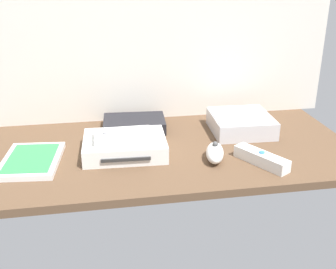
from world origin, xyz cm
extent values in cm
cube|color=brown|center=(0.00, 0.00, -1.00)|extent=(100.00, 48.00, 2.00)
cube|color=silver|center=(0.00, 24.60, 32.00)|extent=(110.00, 1.20, 64.00)
cube|color=white|center=(-11.59, -1.32, 2.20)|extent=(21.62, 16.82, 4.40)
cube|color=#2D2D2D|center=(-11.91, -9.51, 2.20)|extent=(12.01, 1.08, 0.80)
cube|color=silver|center=(23.05, 8.14, 2.50)|extent=(17.63, 17.63, 5.00)
cube|color=silver|center=(23.05, 8.14, 5.15)|extent=(16.92, 16.92, 0.30)
cube|color=white|center=(-34.87, -3.05, 0.70)|extent=(15.39, 20.24, 1.40)
cube|color=green|center=(-34.87, -3.05, 1.48)|extent=(12.70, 17.35, 0.16)
cube|color=black|center=(-7.58, 15.10, 1.70)|extent=(18.72, 13.11, 3.40)
cube|color=#19D833|center=(-7.97, 8.91, 1.70)|extent=(8.01, 0.90, 0.60)
cube|color=white|center=(21.06, -13.13, 1.50)|extent=(10.57, 14.60, 3.00)
cylinder|color=#387FDB|center=(21.06, -13.13, 3.20)|extent=(1.40, 1.40, 0.40)
ellipsoid|color=white|center=(10.38, -9.02, 2.00)|extent=(6.83, 10.80, 4.00)
sphere|color=#4C4C4C|center=(10.38, -9.02, 4.40)|extent=(1.40, 1.40, 1.40)
cube|color=white|center=(-12.01, -2.27, 5.40)|extent=(14.43, 8.05, 2.00)
cylinder|color=#99999E|center=(-16.01, -2.28, 6.60)|extent=(2.01, 2.01, 0.40)
camera|label=1|loc=(-17.12, -99.99, 46.39)|focal=44.48mm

